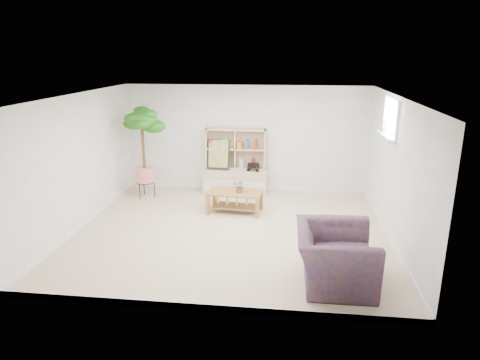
# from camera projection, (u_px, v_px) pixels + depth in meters

# --- Properties ---
(floor) EXTENTS (5.50, 5.00, 0.01)m
(floor) POSITION_uv_depth(u_px,v_px,m) (231.00, 231.00, 7.68)
(floor) COLOR tan
(floor) RESTS_ON ground
(ceiling) EXTENTS (5.50, 5.00, 0.01)m
(ceiling) POSITION_uv_depth(u_px,v_px,m) (230.00, 96.00, 7.00)
(ceiling) COLOR white
(ceiling) RESTS_ON walls
(walls) EXTENTS (5.51, 5.01, 2.40)m
(walls) POSITION_uv_depth(u_px,v_px,m) (231.00, 167.00, 7.34)
(walls) COLOR silver
(walls) RESTS_ON floor
(baseboard) EXTENTS (5.50, 5.00, 0.10)m
(baseboard) POSITION_uv_depth(u_px,v_px,m) (231.00, 229.00, 7.67)
(baseboard) COLOR white
(baseboard) RESTS_ON floor
(window) EXTENTS (0.10, 0.98, 0.68)m
(window) POSITION_uv_depth(u_px,v_px,m) (391.00, 118.00, 7.38)
(window) COLOR silver
(window) RESTS_ON walls
(window_sill) EXTENTS (0.14, 1.00, 0.04)m
(window_sill) POSITION_uv_depth(u_px,v_px,m) (386.00, 136.00, 7.48)
(window_sill) COLOR white
(window_sill) RESTS_ON walls
(storage_unit) EXTENTS (1.45, 0.49, 1.45)m
(storage_unit) POSITION_uv_depth(u_px,v_px,m) (235.00, 161.00, 9.63)
(storage_unit) COLOR tan
(storage_unit) RESTS_ON floor
(poster) EXTENTS (0.51, 0.16, 0.69)m
(poster) POSITION_uv_depth(u_px,v_px,m) (219.00, 154.00, 9.58)
(poster) COLOR #FFEE0E
(poster) RESTS_ON storage_unit
(toy_truck) EXTENTS (0.36, 0.26, 0.19)m
(toy_truck) POSITION_uv_depth(u_px,v_px,m) (253.00, 167.00, 9.54)
(toy_truck) COLOR black
(toy_truck) RESTS_ON storage_unit
(coffee_table) EXTENTS (1.10, 0.66, 0.43)m
(coffee_table) POSITION_uv_depth(u_px,v_px,m) (235.00, 202.00, 8.56)
(coffee_table) COLOR olive
(coffee_table) RESTS_ON floor
(table_plant) EXTENTS (0.26, 0.24, 0.25)m
(table_plant) POSITION_uv_depth(u_px,v_px,m) (240.00, 186.00, 8.39)
(table_plant) COLOR #1C6118
(table_plant) RESTS_ON coffee_table
(floor_tree) EXTENTS (0.76, 0.76, 1.99)m
(floor_tree) POSITION_uv_depth(u_px,v_px,m) (144.00, 153.00, 9.22)
(floor_tree) COLOR #186011
(floor_tree) RESTS_ON floor
(armchair) EXTENTS (1.06, 1.22, 0.90)m
(armchair) POSITION_uv_depth(u_px,v_px,m) (335.00, 253.00, 5.84)
(armchair) COLOR navy
(armchair) RESTS_ON floor
(sill_plant) EXTENTS (0.12, 0.10, 0.22)m
(sill_plant) POSITION_uv_depth(u_px,v_px,m) (384.00, 126.00, 7.70)
(sill_plant) COLOR #186011
(sill_plant) RESTS_ON window_sill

